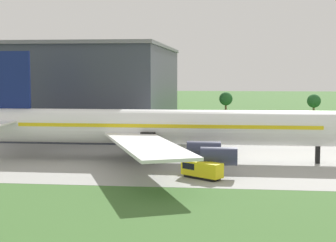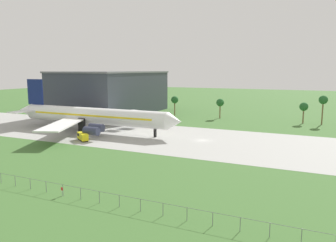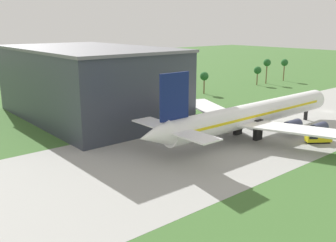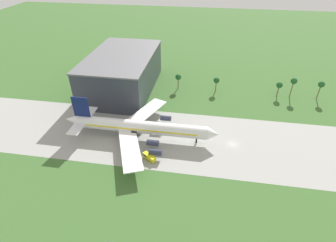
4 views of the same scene
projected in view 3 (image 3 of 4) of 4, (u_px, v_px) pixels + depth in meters
ground_plane at (327, 111)px, 126.57m from camera, size 600.00×600.00×0.00m
taxiway_strip at (327, 111)px, 126.57m from camera, size 320.00×44.00×0.02m
jet_airliner at (252, 115)px, 97.38m from camera, size 72.17×57.55×18.88m
baggage_tug at (318, 138)px, 92.56m from camera, size 6.28×5.29×2.47m
terminal_building at (88, 82)px, 117.25m from camera, size 36.72×61.20×21.80m
palm_tree_row at (240, 70)px, 171.05m from camera, size 85.29×3.60×12.14m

